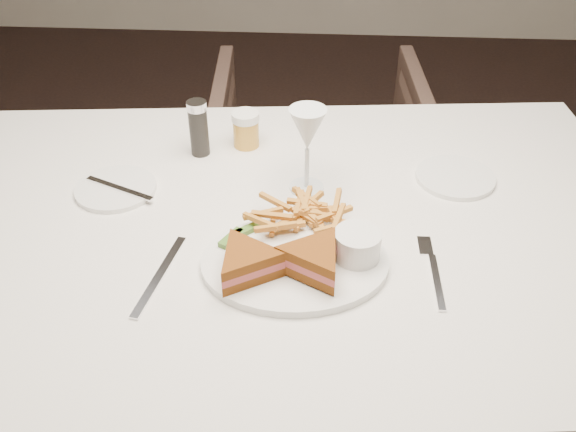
{
  "coord_description": "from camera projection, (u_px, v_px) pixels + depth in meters",
  "views": [
    {
      "loc": [
        0.11,
        -1.34,
        1.48
      ],
      "look_at": [
        0.05,
        -0.44,
        0.8
      ],
      "focal_mm": 40.0,
      "sensor_mm": 36.0,
      "label": 1
    }
  ],
  "objects": [
    {
      "name": "ground",
      "position": [
        281.0,
        337.0,
        1.96
      ],
      "size": [
        5.0,
        5.0,
        0.0
      ],
      "primitive_type": "plane",
      "color": "black",
      "rests_on": "ground"
    },
    {
      "name": "chair_far",
      "position": [
        318.0,
        158.0,
        2.13
      ],
      "size": [
        0.72,
        0.68,
        0.69
      ],
      "primitive_type": "imported",
      "rotation": [
        0.0,
        0.0,
        3.21
      ],
      "color": "#47332C",
      "rests_on": "ground"
    },
    {
      "name": "table",
      "position": [
        289.0,
        356.0,
        1.42
      ],
      "size": [
        1.47,
        1.05,
        0.75
      ],
      "primitive_type": "cube",
      "rotation": [
        0.0,
        0.0,
        0.1
      ],
      "color": "silver",
      "rests_on": "ground"
    },
    {
      "name": "table_setting",
      "position": [
        290.0,
        216.0,
        1.14
      ],
      "size": [
        0.84,
        0.62,
        0.18
      ],
      "color": "white",
      "rests_on": "table"
    }
  ]
}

